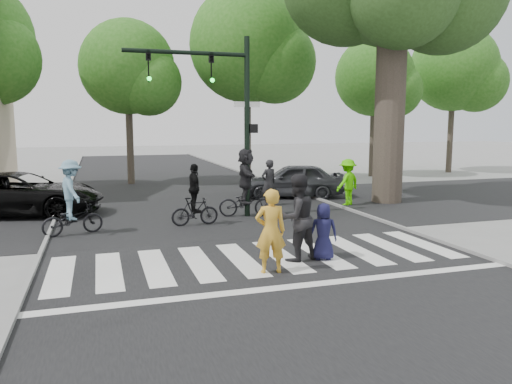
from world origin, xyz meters
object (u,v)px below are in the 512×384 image
at_px(traffic_signal, 222,101).
at_px(car_suv, 21,194).
at_px(car_grey, 293,180).
at_px(pedestrian_adult, 297,218).
at_px(cyclist_left, 72,203).
at_px(pedestrian_woman, 271,231).
at_px(cyclist_right, 246,186).
at_px(cyclist_mid, 195,200).
at_px(pedestrian_child, 323,232).

xyz_separation_m(traffic_signal, car_suv, (-6.55, 2.50, -3.15)).
height_order(car_suv, car_grey, car_suv).
distance_m(car_suv, car_grey, 10.55).
distance_m(traffic_signal, car_suv, 7.69).
distance_m(pedestrian_adult, cyclist_left, 6.75).
height_order(pedestrian_woman, cyclist_right, cyclist_right).
height_order(traffic_signal, cyclist_mid, traffic_signal).
xyz_separation_m(cyclist_left, cyclist_mid, (3.59, 0.25, -0.14)).
height_order(cyclist_left, car_grey, cyclist_left).
distance_m(traffic_signal, cyclist_right, 2.97).
height_order(pedestrian_woman, pedestrian_adult, pedestrian_adult).
bearing_deg(cyclist_right, car_suv, 160.99).
bearing_deg(pedestrian_adult, cyclist_right, -108.72).
xyz_separation_m(pedestrian_woman, cyclist_mid, (-0.62, 5.41, -0.12)).
relative_size(pedestrian_woman, car_suv, 0.34).
bearing_deg(car_suv, traffic_signal, -97.98).
bearing_deg(pedestrian_woman, car_grey, -106.00).
height_order(cyclist_left, car_suv, cyclist_left).
bearing_deg(cyclist_mid, car_grey, 41.74).
distance_m(cyclist_left, cyclist_right, 5.66).
height_order(pedestrian_adult, car_suv, pedestrian_adult).
distance_m(traffic_signal, cyclist_left, 5.72).
distance_m(pedestrian_woman, cyclist_left, 6.66).
bearing_deg(cyclist_left, pedestrian_woman, -50.84).
bearing_deg(cyclist_left, pedestrian_adult, -40.89).
relative_size(cyclist_right, car_grey, 0.54).
height_order(cyclist_right, car_suv, cyclist_right).
height_order(pedestrian_child, cyclist_left, cyclist_left).
relative_size(cyclist_left, cyclist_mid, 1.12).
distance_m(pedestrian_woman, pedestrian_child, 1.65).
relative_size(pedestrian_adult, cyclist_right, 0.87).
relative_size(cyclist_mid, car_suv, 0.36).
xyz_separation_m(pedestrian_child, car_suv, (-7.53, 8.29, 0.08)).
relative_size(cyclist_mid, cyclist_right, 0.83).
bearing_deg(pedestrian_adult, car_grey, -125.59).
distance_m(pedestrian_woman, cyclist_mid, 5.45).
xyz_separation_m(pedestrian_woman, pedestrian_adult, (0.90, 0.74, 0.10)).
bearing_deg(pedestrian_child, pedestrian_adult, 3.82).
relative_size(pedestrian_child, cyclist_left, 0.62).
xyz_separation_m(cyclist_left, car_grey, (8.69, 4.80, -0.20)).
distance_m(pedestrian_child, car_suv, 11.20).
bearing_deg(traffic_signal, pedestrian_adult, -86.32).
bearing_deg(pedestrian_woman, cyclist_left, -42.60).
height_order(cyclist_mid, car_suv, cyclist_mid).
xyz_separation_m(traffic_signal, car_grey, (3.95, 3.58, -3.17)).
height_order(traffic_signal, cyclist_right, traffic_signal).
height_order(traffic_signal, car_grey, traffic_signal).
height_order(cyclist_left, cyclist_right, cyclist_right).
xyz_separation_m(pedestrian_adult, car_suv, (-6.91, 8.14, -0.26)).
relative_size(pedestrian_adult, cyclist_mid, 1.05).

